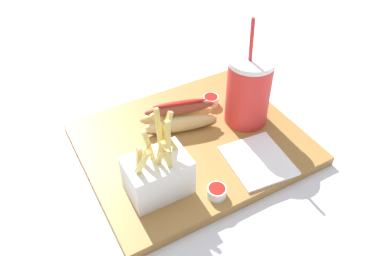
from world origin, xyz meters
TOP-DOWN VIEW (x-y plane):
  - ground_plane at (0.00, 0.00)m, footprint 2.40×2.40m
  - food_tray at (0.00, 0.00)m, footprint 0.42×0.35m
  - soda_cup at (-0.13, -0.00)m, footprint 0.09×0.09m
  - fries_basket at (0.11, 0.08)m, footprint 0.11×0.08m
  - hot_dog_1 at (0.00, -0.05)m, footprint 0.16×0.10m
  - ketchup_cup_1 at (-0.09, -0.08)m, footprint 0.03×0.03m
  - ketchup_cup_2 at (0.03, 0.14)m, footprint 0.03×0.03m
  - napkin_stack at (-0.08, 0.11)m, footprint 0.12×0.13m

SIDE VIEW (x-z plane):
  - ground_plane at x=0.00m, z-range -0.02..0.00m
  - food_tray at x=0.00m, z-range 0.00..0.02m
  - napkin_stack at x=-0.08m, z-range 0.02..0.03m
  - ketchup_cup_2 at x=0.03m, z-range 0.02..0.04m
  - ketchup_cup_1 at x=-0.09m, z-range 0.02..0.04m
  - hot_dog_1 at x=0.00m, z-range 0.01..0.07m
  - fries_basket at x=0.11m, z-range -0.02..0.14m
  - soda_cup at x=-0.13m, z-range -0.02..0.21m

